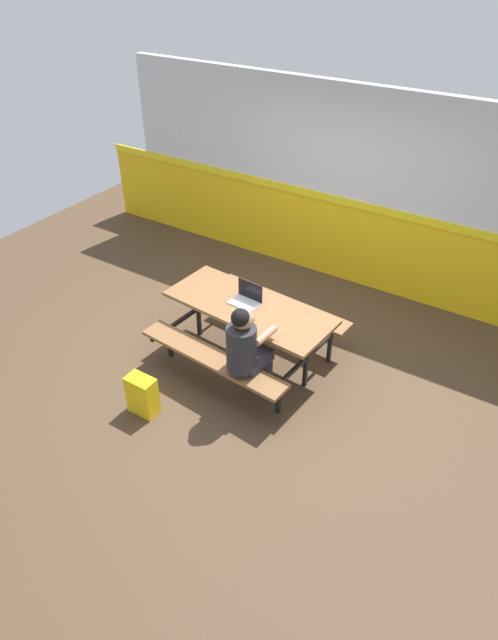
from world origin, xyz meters
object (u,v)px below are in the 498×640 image
student_nearer (246,347)px  picnic_table_main (249,318)px  backpack_dark (143,395)px  laptop_silver (246,299)px

student_nearer → picnic_table_main: bearing=120.2°
student_nearer → backpack_dark: size_ratio=2.74×
student_nearer → laptop_silver: size_ratio=3.58×
student_nearer → backpack_dark: student_nearer is taller
backpack_dark → laptop_silver: bearing=73.3°
backpack_dark → picnic_table_main: bearing=70.4°
laptop_silver → backpack_dark: laptop_silver is taller
laptop_silver → backpack_dark: bearing=-106.7°
laptop_silver → student_nearer: bearing=-57.4°
picnic_table_main → laptop_silver: (-0.06, 0.04, 0.21)m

